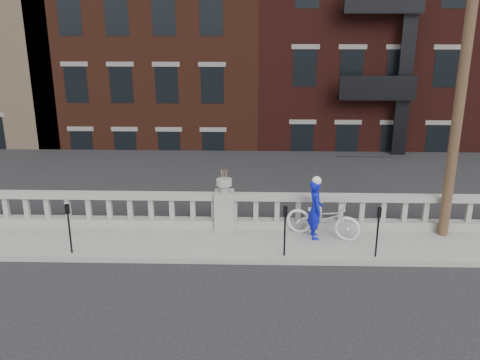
% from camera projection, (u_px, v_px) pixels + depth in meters
% --- Properties ---
extents(ground, '(120.00, 120.00, 0.00)m').
position_uv_depth(ground, '(215.00, 304.00, 11.92)').
color(ground, black).
rests_on(ground, ground).
extents(sidewalk, '(32.00, 2.20, 0.15)m').
position_uv_depth(sidewalk, '(223.00, 243.00, 14.74)').
color(sidewalk, gray).
rests_on(sidewalk, ground).
extents(balustrade, '(28.00, 0.34, 1.03)m').
position_uv_depth(balustrade, '(224.00, 211.00, 15.46)').
color(balustrade, gray).
rests_on(balustrade, sidewalk).
extents(planter_pedestal, '(0.55, 0.55, 1.76)m').
position_uv_depth(planter_pedestal, '(224.00, 205.00, 15.40)').
color(planter_pedestal, gray).
rests_on(planter_pedestal, sidewalk).
extents(lower_level, '(80.00, 44.00, 20.80)m').
position_uv_depth(lower_level, '(250.00, 66.00, 32.92)').
color(lower_level, '#605E59').
rests_on(lower_level, ground).
extents(utility_pole, '(1.60, 0.28, 10.00)m').
position_uv_depth(utility_pole, '(466.00, 50.00, 13.52)').
color(utility_pole, '#422D1E').
rests_on(utility_pole, sidewalk).
extents(parking_meter_b, '(0.10, 0.09, 1.36)m').
position_uv_depth(parking_meter_b, '(69.00, 223.00, 13.74)').
color(parking_meter_b, black).
rests_on(parking_meter_b, sidewalk).
extents(parking_meter_c, '(0.10, 0.09, 1.36)m').
position_uv_depth(parking_meter_c, '(285.00, 225.00, 13.60)').
color(parking_meter_c, black).
rests_on(parking_meter_c, sidewalk).
extents(parking_meter_d, '(0.10, 0.09, 1.36)m').
position_uv_depth(parking_meter_d, '(378.00, 226.00, 13.54)').
color(parking_meter_d, black).
rests_on(parking_meter_d, sidewalk).
extents(bicycle, '(2.22, 1.46, 1.10)m').
position_uv_depth(bicycle, '(323.00, 218.00, 14.82)').
color(bicycle, white).
rests_on(bicycle, sidewalk).
extents(cyclist, '(0.46, 0.65, 1.68)m').
position_uv_depth(cyclist, '(315.00, 209.00, 14.67)').
color(cyclist, '#0B13AD').
rests_on(cyclist, sidewalk).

